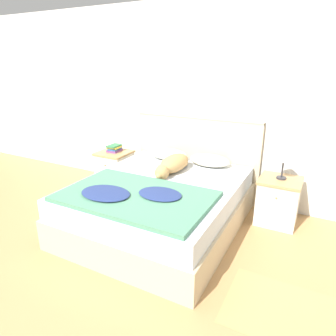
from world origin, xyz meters
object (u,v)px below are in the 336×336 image
bed (160,204)px  pillow_left (169,154)px  table_lamp (284,156)px  dog (173,164)px  nightstand_left (115,169)px  book_stack (114,148)px  pillow_right (210,160)px  nightstand_right (278,201)px

bed → pillow_left: (-0.29, 0.78, 0.35)m
pillow_left → table_lamp: size_ratio=1.53×
dog → table_lamp: (1.19, 0.38, 0.17)m
nightstand_left → dog: bearing=-17.2°
bed → dog: dog is taller
bed → nightstand_left: bearing=148.7°
pillow_left → book_stack: (-0.89, -0.04, -0.02)m
nightstand_left → pillow_right: pillow_right is taller
pillow_left → bed: bearing=-69.2°
nightstand_right → pillow_right: 0.95m
pillow_right → bed: bearing=-110.8°
nightstand_right → pillow_right: bearing=176.1°
bed → table_lamp: bearing=32.0°
pillow_left → book_stack: size_ratio=2.37×
nightstand_left → book_stack: book_stack is taller
bed → nightstand_right: (1.18, 0.72, 0.00)m
pillow_right → table_lamp: size_ratio=1.53×
nightstand_left → pillow_right: 1.51m
bed → nightstand_left: (-1.18, 0.72, 0.00)m
pillow_right → dog: dog is taller
dog → book_stack: (-1.16, 0.38, -0.05)m
dog → pillow_right: bearing=53.3°
dog → table_lamp: bearing=17.6°
nightstand_right → pillow_left: bearing=177.7°
pillow_left → pillow_right: same height
bed → book_stack: (-1.18, 0.74, 0.32)m
nightstand_right → pillow_left: pillow_left is taller
nightstand_right → table_lamp: bearing=90.0°
nightstand_left → pillow_right: bearing=2.3°
bed → nightstand_right: size_ratio=3.64×
nightstand_left → dog: (1.16, -0.36, 0.37)m
book_stack → bed: bearing=-32.0°
book_stack → table_lamp: bearing=-0.1°
nightstand_left → nightstand_right: 2.35m
pillow_right → table_lamp: (0.88, -0.04, 0.20)m
book_stack → pillow_right: bearing=1.5°
table_lamp → pillow_right: bearing=177.4°
nightstand_left → dog: dog is taller
nightstand_left → book_stack: 0.32m
bed → table_lamp: 1.49m
nightstand_left → table_lamp: bearing=0.5°
bed → table_lamp: size_ratio=5.73×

